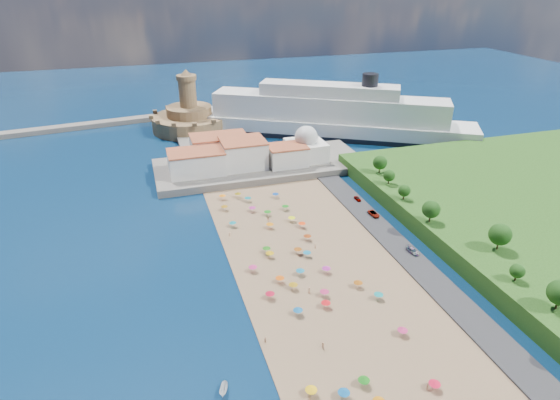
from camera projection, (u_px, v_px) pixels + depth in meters
name	position (u px, v px, depth m)	size (l,w,h in m)	color
ground	(292.00, 261.00, 138.54)	(700.00, 700.00, 0.00)	#071938
terrace	(261.00, 165.00, 203.24)	(90.00, 36.00, 3.00)	#59544C
jetty	(199.00, 145.00, 227.62)	(18.00, 70.00, 2.40)	#59544C
waterfront_buildings	(230.00, 154.00, 197.55)	(57.00, 29.00, 11.00)	silver
domed_building	(306.00, 146.00, 203.54)	(16.00, 16.00, 15.00)	silver
fortress	(190.00, 118.00, 250.99)	(40.00, 40.00, 32.40)	olive
cruise_ship	(328.00, 117.00, 241.50)	(141.04, 94.05, 32.76)	black
beach_parasols	(295.00, 264.00, 133.55)	(32.37, 114.26, 2.20)	gray
beachgoers	(291.00, 290.00, 124.18)	(28.99, 79.90, 1.82)	tan
parked_cars	(382.00, 222.00, 157.44)	(2.81, 42.39, 1.43)	gray
hillside_trees	(460.00, 222.00, 139.12)	(15.07, 105.16, 8.05)	#382314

